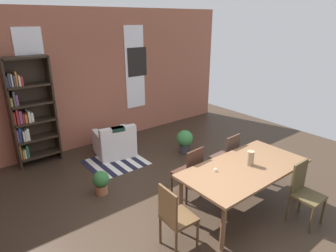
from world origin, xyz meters
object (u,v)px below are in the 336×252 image
at_px(dining_table, 244,171).
at_px(dining_chair_far_right, 227,156).
at_px(dining_chair_far_left, 190,171).
at_px(potted_plant_by_shelf, 185,140).
at_px(bookshelf_tall, 29,113).
at_px(armchair_white, 115,143).
at_px(dining_chair_near_right, 304,191).
at_px(dining_chair_head_left, 175,216).
at_px(vase_on_table, 250,158).
at_px(potted_plant_corner, 101,182).

bearing_deg(dining_table, dining_chair_far_right, 57.57).
relative_size(dining_chair_far_left, potted_plant_by_shelf, 1.74).
bearing_deg(dining_chair_far_left, bookshelf_tall, 119.14).
bearing_deg(armchair_white, dining_chair_far_left, -85.98).
bearing_deg(potted_plant_by_shelf, dining_table, -107.24).
bearing_deg(dining_chair_near_right, potted_plant_by_shelf, 86.15).
bearing_deg(armchair_white, dining_table, -78.40).
distance_m(dining_chair_far_right, potted_plant_by_shelf, 1.43).
xyz_separation_m(dining_chair_far_right, bookshelf_tall, (-2.63, 3.02, 0.61)).
distance_m(dining_table, potted_plant_by_shelf, 2.29).
distance_m(dining_table, dining_chair_far_right, 0.91).
xyz_separation_m(dining_table, dining_chair_far_left, (-0.47, 0.75, -0.17)).
height_order(dining_chair_head_left, potted_plant_by_shelf, dining_chair_head_left).
distance_m(vase_on_table, dining_chair_far_left, 1.02).
height_order(dining_chair_far_right, potted_plant_by_shelf, dining_chair_far_right).
height_order(dining_chair_far_left, potted_plant_corner, dining_chair_far_left).
relative_size(potted_plant_by_shelf, potted_plant_corner, 1.25).
xyz_separation_m(dining_table, dining_chair_head_left, (-1.43, 0.00, -0.17)).
bearing_deg(potted_plant_corner, vase_on_table, -46.31).
distance_m(vase_on_table, dining_chair_near_right, 0.91).
xyz_separation_m(dining_table, armchair_white, (-0.63, 3.08, -0.41)).
bearing_deg(potted_plant_by_shelf, dining_chair_near_right, -93.85).
distance_m(dining_chair_near_right, armchair_white, 3.99).
bearing_deg(dining_chair_head_left, vase_on_table, -0.13).
relative_size(vase_on_table, dining_chair_far_right, 0.25).
height_order(dining_chair_far_right, dining_chair_head_left, same).
bearing_deg(bookshelf_tall, dining_chair_far_right, -48.96).
bearing_deg(dining_chair_near_right, vase_on_table, 115.30).
height_order(dining_table, armchair_white, dining_table).
bearing_deg(bookshelf_tall, armchair_white, -24.55).
relative_size(armchair_white, potted_plant_corner, 2.13).
distance_m(vase_on_table, armchair_white, 3.22).
relative_size(vase_on_table, dining_chair_head_left, 0.25).
relative_size(dining_chair_near_right, armchair_white, 1.02).
relative_size(dining_chair_far_left, potted_plant_corner, 2.17).
height_order(dining_table, dining_chair_far_right, dining_chair_far_right).
bearing_deg(dining_chair_near_right, dining_chair_far_left, 122.08).
bearing_deg(armchair_white, potted_plant_corner, -127.42).
bearing_deg(dining_chair_head_left, dining_chair_near_right, -21.68).
relative_size(dining_chair_near_right, potted_plant_corner, 2.17).
height_order(dining_chair_far_left, dining_chair_far_right, same).
height_order(dining_chair_head_left, potted_plant_corner, dining_chair_head_left).
bearing_deg(dining_chair_head_left, armchair_white, 75.53).
xyz_separation_m(vase_on_table, dining_chair_near_right, (0.36, -0.75, -0.36)).
height_order(armchair_white, potted_plant_corner, armchair_white).
height_order(bookshelf_tall, armchair_white, bookshelf_tall).
xyz_separation_m(armchair_white, potted_plant_corner, (-0.97, -1.27, -0.03)).
relative_size(dining_chair_far_right, bookshelf_tall, 0.42).
relative_size(dining_table, dining_chair_far_left, 2.21).
height_order(vase_on_table, bookshelf_tall, bookshelf_tall).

